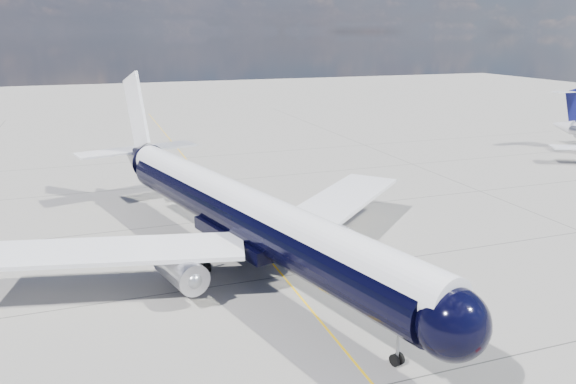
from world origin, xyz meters
The scene contains 3 objects.
ground centered at (0.00, 30.00, 0.00)m, with size 320.00×320.00×0.00m, color gray.
taxiway_centerline centered at (0.00, 25.00, 0.00)m, with size 0.16×160.00×0.01m, color yellow.
main_airliner centered at (-2.52, 13.92, 4.44)m, with size 39.36×48.75×14.32m.
Camera 1 is at (-13.08, -27.84, 18.27)m, focal length 35.00 mm.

